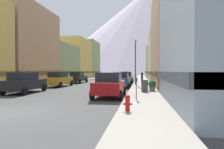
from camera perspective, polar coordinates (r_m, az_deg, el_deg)
The scene contains 27 objects.
ground_plane at distance 9.98m, azimuth -29.28°, elevation -9.96°, with size 400.00×400.00×0.00m, color #404040.
sidewalk_left at distance 44.51m, azimuth -7.61°, elevation -1.33°, with size 2.50×100.00×0.15m, color gray.
sidewalk_right at distance 42.79m, azimuth 8.71°, elevation -1.42°, with size 2.50×100.00×0.15m, color gray.
storefront_left_1 at distance 30.90m, azimuth -25.49°, elevation 7.28°, with size 7.48×11.20×10.96m.
storefront_left_2 at distance 40.13m, azimuth -15.94°, elevation 3.14°, with size 6.32×10.83×7.07m.
storefront_left_3 at distance 50.78m, azimuth -10.76°, elevation 4.28°, with size 6.53×11.36×9.93m.
storefront_left_4 at distance 62.07m, azimuth -8.90°, elevation 4.24°, with size 10.09×10.23×11.14m.
storefront_right_1 at distance 23.61m, azimuth 20.56°, elevation 9.41°, with size 7.11×12.48×11.07m.
storefront_right_2 at distance 35.14m, azimuth 19.07°, elevation 4.90°, with size 10.28×10.11×8.91m.
storefront_right_3 at distance 46.75m, azimuth 14.96°, elevation 2.94°, with size 8.00×13.04×7.24m.
storefront_right_4 at distance 58.81m, azimuth 13.23°, elevation 3.33°, with size 7.22×10.78×8.91m.
car_left_0 at distance 18.18m, azimuth -24.27°, elevation -2.17°, with size 2.23×4.47×1.78m.
car_left_1 at distance 24.36m, azimuth -15.36°, elevation -1.33°, with size 2.16×4.44×1.78m.
car_left_2 at distance 30.97m, azimuth -10.08°, elevation -0.82°, with size 2.17×4.45×1.78m.
car_right_0 at distance 14.03m, azimuth -0.67°, elevation -2.99°, with size 2.09×4.41×1.78m.
car_right_1 at distance 22.35m, azimuth 2.72°, elevation -1.51°, with size 2.14×4.43×1.78m.
car_right_2 at distance 30.40m, azimuth 4.22°, elevation -0.84°, with size 2.07×4.40×1.78m.
car_driving_0 at distance 57.09m, azimuth 3.96°, elevation 0.02°, with size 2.06×4.40×1.78m.
fire_hydrant_near at distance 8.50m, azimuth 4.60°, elevation -8.15°, with size 0.40×0.22×0.70m.
parking_meter_near at distance 11.95m, azimuth 7.16°, elevation -3.15°, with size 0.14×0.10×1.33m.
trash_bin_right at distance 16.60m, azimuth 9.58°, elevation -3.27°, with size 0.59×0.59×0.98m.
potted_plant_1 at distance 17.33m, azimuth 11.68°, elevation -3.05°, with size 0.67×0.67×0.95m.
potted_plant_2 at distance 30.33m, azimuth -17.01°, elevation -1.46°, with size 0.56×0.56×0.89m.
pedestrian_0 at distance 24.11m, azimuth -22.18°, elevation -1.50°, with size 0.36×0.36×1.54m.
pedestrian_2 at distance 31.38m, azimuth 8.83°, elevation -0.72°, with size 0.36×0.36×1.71m.
streetlamp_right at distance 25.28m, azimuth 6.91°, elevation 5.78°, with size 0.36×0.36×5.86m.
mountain_backdrop at distance 273.23m, azimuth 10.07°, elevation 12.36°, with size 261.56×261.56×111.59m, color silver.
Camera 1 is at (6.00, -7.75, 1.88)m, focal length 31.07 mm.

